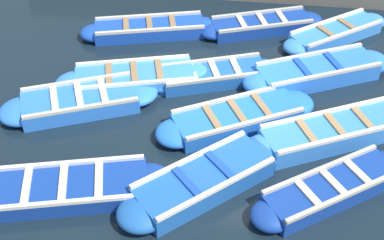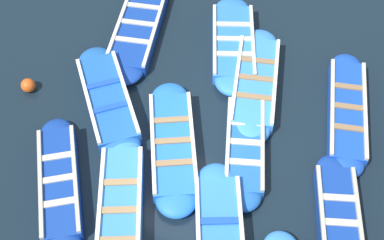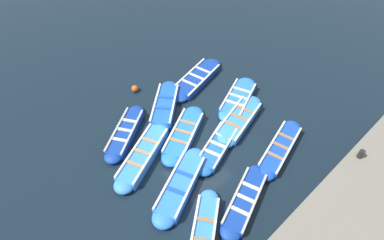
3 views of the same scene
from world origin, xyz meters
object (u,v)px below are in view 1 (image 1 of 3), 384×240
object	(u,v)px
boat_bow_out	(214,75)
boat_mid_row	(135,79)
boat_stern_in	(204,181)
boat_near_quay	(317,72)
boat_drifting	(64,189)
boat_centre	(334,132)
boat_far_corner	(336,33)
boat_end_of_row	(237,118)
boat_outer_right	(150,29)
boat_inner_gap	(262,25)
boat_tucked	(332,189)
boat_outer_left	(80,102)

from	to	relation	value
boat_bow_out	boat_mid_row	world-z (taller)	boat_mid_row
boat_stern_in	boat_near_quay	xyz separation A→B (m)	(3.68, -2.19, 0.00)
boat_drifting	boat_centre	world-z (taller)	boat_centre
boat_far_corner	boat_centre	size ratio (longest dim) A/B	0.79
boat_near_quay	boat_end_of_row	world-z (taller)	boat_near_quay
boat_stern_in	boat_centre	world-z (taller)	boat_centre
boat_outer_right	boat_end_of_row	bearing A→B (deg)	-142.78
boat_stern_in	boat_outer_right	distance (m)	5.47
boat_drifting	boat_mid_row	distance (m)	3.44
boat_bow_out	boat_inner_gap	world-z (taller)	boat_inner_gap
boat_bow_out	boat_far_corner	bearing A→B (deg)	-52.52
boat_near_quay	boat_end_of_row	size ratio (longest dim) A/B	1.04
boat_far_corner	boat_inner_gap	distance (m)	1.88
boat_outer_right	boat_mid_row	bearing A→B (deg)	-177.96
boat_mid_row	boat_outer_right	bearing A→B (deg)	2.04
boat_tucked	boat_outer_right	bearing A→B (deg)	40.57
boat_inner_gap	boat_tucked	world-z (taller)	boat_tucked
boat_tucked	boat_stern_in	bearing A→B (deg)	93.33
boat_bow_out	boat_far_corner	world-z (taller)	boat_far_corner
boat_inner_gap	boat_tucked	xyz separation A→B (m)	(-5.55, -1.42, 0.01)
boat_bow_out	boat_drifting	world-z (taller)	boat_drifting
boat_bow_out	boat_stern_in	xyz separation A→B (m)	(-3.32, -0.13, 0.04)
boat_mid_row	boat_tucked	bearing A→B (deg)	-123.67
boat_centre	boat_tucked	world-z (taller)	boat_centre
boat_drifting	boat_centre	bearing A→B (deg)	-66.46
boat_far_corner	boat_outer_right	world-z (taller)	boat_outer_right
boat_far_corner	boat_end_of_row	world-z (taller)	boat_end_of_row
boat_inner_gap	boat_outer_left	xyz separation A→B (m)	(-3.71, 3.75, 0.02)
boat_tucked	boat_near_quay	bearing A→B (deg)	1.55
boat_bow_out	boat_tucked	bearing A→B (deg)	-142.73
boat_centre	boat_outer_right	size ratio (longest dim) A/B	1.03
boat_tucked	boat_mid_row	size ratio (longest dim) A/B	0.85
boat_inner_gap	boat_near_quay	size ratio (longest dim) A/B	0.93
boat_drifting	boat_end_of_row	distance (m)	3.76
boat_outer_left	boat_inner_gap	bearing A→B (deg)	-45.34
boat_centre	boat_mid_row	world-z (taller)	boat_centre
boat_stern_in	boat_mid_row	bearing A→B (deg)	32.98
boat_outer_right	boat_inner_gap	bearing A→B (deg)	-78.58
boat_outer_right	boat_near_quay	world-z (taller)	boat_near_quay
boat_tucked	boat_near_quay	world-z (taller)	boat_near_quay
boat_bow_out	boat_centre	size ratio (longest dim) A/B	0.87
boat_far_corner	boat_inner_gap	xyz separation A→B (m)	(0.15, 1.88, -0.00)
boat_tucked	boat_inner_gap	bearing A→B (deg)	14.33
boat_mid_row	boat_centre	bearing A→B (deg)	-106.50
boat_bow_out	boat_end_of_row	distance (m)	1.56
boat_mid_row	boat_outer_left	world-z (taller)	boat_mid_row
boat_inner_gap	boat_outer_left	size ratio (longest dim) A/B	0.96
boat_far_corner	boat_drifting	xyz separation A→B (m)	(-6.00, 5.19, -0.00)
boat_outer_right	boat_tucked	xyz separation A→B (m)	(-4.97, -4.26, 0.01)
boat_outer_left	boat_bow_out	bearing A→B (deg)	-63.91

